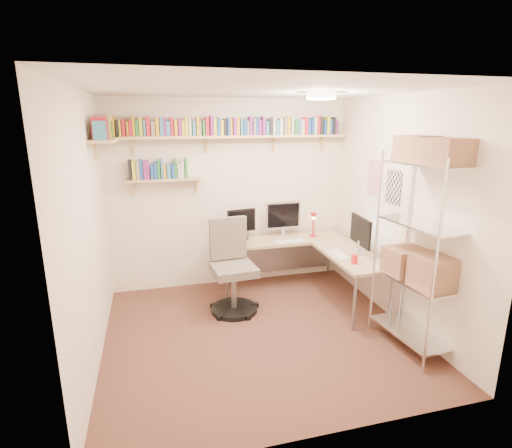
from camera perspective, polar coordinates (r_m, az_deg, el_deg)
The scene contains 6 objects.
ground at distance 4.46m, azimuth 0.46°, elevation -15.34°, with size 3.20×3.20×0.00m, color #49281F.
room_shell at distance 3.92m, azimuth 0.57°, elevation 4.65°, with size 3.24×3.04×2.52m.
wall_shelves at distance 5.06m, azimuth -8.18°, elevation 12.22°, with size 3.12×1.09×0.80m.
corner_desk at distance 5.25m, azimuth 4.95°, elevation -2.81°, with size 1.77×1.71×1.15m.
office_chair at distance 4.78m, azimuth -3.42°, elevation -6.99°, with size 0.58×0.59×1.11m.
wire_rack at distance 4.05m, azimuth 22.75°, elevation 0.04°, with size 0.48×0.87×2.09m.
Camera 1 is at (-1.02, -3.72, 2.24)m, focal length 28.00 mm.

